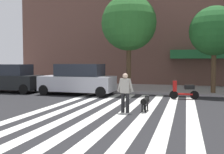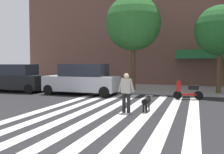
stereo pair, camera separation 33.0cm
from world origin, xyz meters
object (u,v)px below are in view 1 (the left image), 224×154
object	(u,v)px
parked_car_behind_first	(78,80)
parked_scooter	(184,91)
street_tree_nearest	(129,23)
pedestrian_dog_walker	(125,91)
parked_car_near_curb	(9,79)
street_tree_middle	(214,31)
dog_on_leash	(145,101)

from	to	relation	value
parked_car_behind_first	parked_scooter	world-z (taller)	parked_car_behind_first
street_tree_nearest	pedestrian_dog_walker	xyz separation A→B (m)	(1.51, -7.49, -3.91)
parked_car_near_curb	street_tree_middle	distance (m)	14.19
street_tree_middle	parked_scooter	bearing A→B (deg)	-125.91
dog_on_leash	parked_car_near_curb	bearing A→B (deg)	156.92
street_tree_middle	parked_car_near_curb	bearing A→B (deg)	-170.56
parked_scooter	dog_on_leash	bearing A→B (deg)	-110.37
pedestrian_dog_walker	parked_car_near_curb	bearing A→B (deg)	152.67
street_tree_nearest	dog_on_leash	size ratio (longest dim) A/B	6.48
parked_car_behind_first	dog_on_leash	bearing A→B (deg)	-41.08
pedestrian_dog_walker	dog_on_leash	distance (m)	1.05
parked_car_near_curb	dog_on_leash	size ratio (longest dim) A/B	4.51
parked_scooter	dog_on_leash	distance (m)	4.50
parked_car_behind_first	street_tree_nearest	bearing A→B (deg)	42.51
street_tree_nearest	pedestrian_dog_walker	size ratio (longest dim) A/B	4.05
parked_car_near_curb	pedestrian_dog_walker	xyz separation A→B (m)	(9.57, -4.94, -0.02)
street_tree_middle	street_tree_nearest	bearing A→B (deg)	177.20
street_tree_nearest	street_tree_middle	size ratio (longest dim) A/B	1.21
parked_scooter	street_tree_middle	xyz separation A→B (m)	(1.78, 2.45, 3.58)
street_tree_middle	parked_car_behind_first	bearing A→B (deg)	-164.83
parked_car_behind_first	street_tree_middle	distance (m)	9.22
parked_car_near_curb	parked_scooter	world-z (taller)	parked_car_near_curb
parked_car_behind_first	pedestrian_dog_walker	size ratio (longest dim) A/B	2.94
street_tree_middle	pedestrian_dog_walker	distance (m)	8.87
parked_car_behind_first	pedestrian_dog_walker	world-z (taller)	parked_car_behind_first
parked_car_near_curb	pedestrian_dog_walker	distance (m)	10.77
pedestrian_dog_walker	dog_on_leash	bearing A→B (deg)	36.06
dog_on_leash	parked_scooter	bearing A→B (deg)	69.63
parked_car_behind_first	street_tree_middle	xyz separation A→B (m)	(8.39, 2.27, 3.09)
parked_car_near_curb	parked_scooter	bearing A→B (deg)	-0.88
parked_scooter	street_tree_nearest	distance (m)	6.41
street_tree_nearest	pedestrian_dog_walker	bearing A→B (deg)	-78.57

